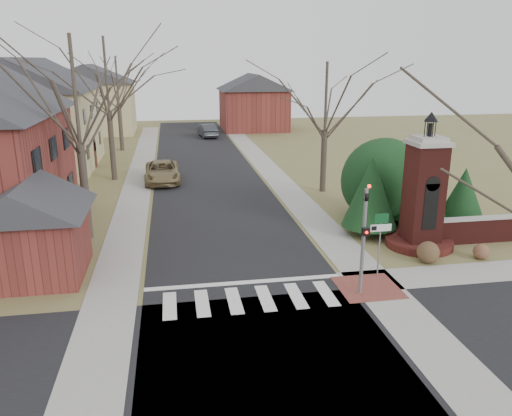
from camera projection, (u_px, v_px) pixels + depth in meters
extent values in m
plane|color=olive|center=(253.00, 310.00, 18.12)|extent=(120.00, 120.00, 0.00)
cube|color=black|center=(207.00, 176.00, 38.89)|extent=(8.00, 70.00, 0.01)
cube|color=black|center=(269.00, 356.00, 15.28)|extent=(120.00, 8.00, 0.01)
cube|color=silver|center=(250.00, 299.00, 18.87)|extent=(8.00, 2.20, 0.02)
cube|color=silver|center=(244.00, 283.00, 20.29)|extent=(8.00, 0.35, 0.02)
cube|color=gray|center=(272.00, 173.00, 39.73)|extent=(2.00, 60.00, 0.02)
cube|color=gray|center=(139.00, 178.00, 38.05)|extent=(2.00, 60.00, 0.02)
cube|color=brown|center=(368.00, 288.00, 19.83)|extent=(2.40, 2.40, 0.02)
cylinder|color=slate|center=(363.00, 243.00, 18.78)|extent=(0.14, 0.14, 4.20)
imported|color=black|center=(366.00, 193.00, 18.22)|extent=(0.15, 0.18, 0.90)
sphere|color=#FF0C05|center=(369.00, 186.00, 17.93)|extent=(0.14, 0.14, 0.14)
cube|color=black|center=(366.00, 232.00, 18.47)|extent=(0.28, 0.16, 0.30)
sphere|color=#FF0C05|center=(367.00, 233.00, 18.38)|extent=(0.11, 0.11, 0.11)
cylinder|color=slate|center=(379.00, 247.00, 20.54)|extent=(0.06, 0.06, 2.60)
cube|color=silver|center=(381.00, 228.00, 20.28)|extent=(0.90, 0.03, 0.30)
cube|color=black|center=(374.00, 228.00, 20.21)|extent=(0.22, 0.02, 0.18)
cube|color=#0E451F|center=(382.00, 218.00, 20.16)|extent=(0.60, 0.03, 0.40)
cylinder|color=#4C1A16|center=(419.00, 242.00, 24.24)|extent=(3.20, 3.20, 0.36)
cube|color=#4C1A16|center=(423.00, 197.00, 23.58)|extent=(1.50, 1.50, 5.00)
cube|color=black|center=(430.00, 207.00, 22.99)|extent=(0.70, 0.10, 2.20)
cube|color=gray|center=(429.00, 143.00, 22.85)|extent=(1.70, 1.70, 0.20)
cube|color=gray|center=(429.00, 139.00, 22.79)|extent=(1.30, 1.30, 0.20)
cylinder|color=black|center=(430.00, 130.00, 22.68)|extent=(0.20, 0.20, 0.60)
cone|color=black|center=(431.00, 117.00, 22.51)|extent=(0.64, 0.64, 0.45)
cube|color=#4C1A16|center=(504.00, 229.00, 24.85)|extent=(7.50, 0.40, 1.20)
cube|color=gray|center=(506.00, 217.00, 24.67)|extent=(7.50, 0.50, 0.10)
cube|color=tan|center=(35.00, 130.00, 40.51)|extent=(9.00, 12.00, 6.40)
cube|color=maroon|center=(33.00, 244.00, 20.59)|extent=(4.00, 4.00, 2.80)
cube|color=tan|center=(92.00, 108.00, 60.64)|extent=(10.00, 8.00, 6.00)
cube|color=tan|center=(61.00, 75.00, 57.54)|extent=(0.75, 0.75, 3.08)
cube|color=maroon|center=(253.00, 110.00, 64.03)|extent=(8.00, 8.00, 5.00)
cube|color=maroon|center=(238.00, 83.00, 61.18)|extent=(0.75, 0.75, 2.80)
cylinder|color=#473D33|center=(368.00, 230.00, 25.82)|extent=(0.20, 0.20, 0.50)
cone|color=black|center=(371.00, 192.00, 25.23)|extent=(2.80, 2.80, 3.60)
cylinder|color=#473D33|center=(417.00, 220.00, 27.49)|extent=(0.20, 0.20, 0.50)
cone|color=black|center=(421.00, 178.00, 26.82)|extent=(3.40, 3.40, 4.20)
cylinder|color=#473D33|center=(460.00, 223.00, 26.87)|extent=(0.20, 0.20, 0.50)
cone|color=black|center=(464.00, 194.00, 26.40)|extent=(2.40, 2.40, 2.80)
sphere|color=black|center=(384.00, 177.00, 27.86)|extent=(4.80, 4.80, 4.80)
cylinder|color=#473D33|center=(85.00, 192.00, 24.79)|extent=(0.40, 0.40, 4.83)
cylinder|color=#473D33|center=(112.00, 146.00, 37.04)|extent=(0.40, 0.40, 5.04)
cylinder|color=#473D33|center=(121.00, 128.00, 49.32)|extent=(0.40, 0.40, 4.41)
cylinder|color=#473D33|center=(324.00, 161.00, 33.84)|extent=(0.40, 0.40, 4.20)
imported|color=olive|center=(162.00, 172.00, 36.82)|extent=(2.58, 5.47, 1.51)
imported|color=#373A3F|center=(207.00, 130.00, 58.12)|extent=(2.20, 4.84, 1.54)
sphere|color=brown|center=(428.00, 252.00, 22.17)|extent=(0.99, 0.99, 0.99)
sphere|color=brown|center=(481.00, 251.00, 22.63)|extent=(0.72, 0.72, 0.72)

